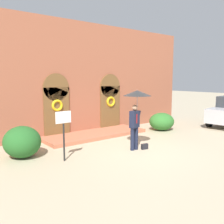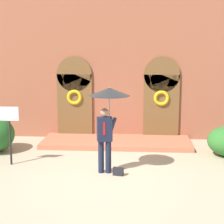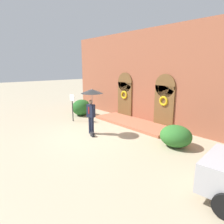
# 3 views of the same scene
# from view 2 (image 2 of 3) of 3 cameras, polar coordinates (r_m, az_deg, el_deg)

# --- Properties ---
(ground_plane) EXTENTS (80.00, 80.00, 0.00)m
(ground_plane) POSITION_cam_2_polar(r_m,az_deg,el_deg) (10.35, -0.38, -9.41)
(ground_plane) COLOR tan
(building_facade) EXTENTS (14.00, 2.30, 5.60)m
(building_facade) POSITION_cam_2_polar(r_m,az_deg,el_deg) (13.90, 0.94, 6.98)
(building_facade) COLOR #9E563D
(building_facade) RESTS_ON ground
(person_with_umbrella) EXTENTS (1.10, 1.10, 2.36)m
(person_with_umbrella) POSITION_cam_2_polar(r_m,az_deg,el_deg) (9.97, -0.59, 1.20)
(person_with_umbrella) COLOR #191E33
(person_with_umbrella) RESTS_ON ground
(handbag) EXTENTS (0.30, 0.17, 0.22)m
(handbag) POSITION_cam_2_polar(r_m,az_deg,el_deg) (10.20, 0.96, -9.04)
(handbag) COLOR black
(handbag) RESTS_ON ground
(sign_post) EXTENTS (0.56, 0.06, 1.72)m
(sign_post) POSITION_cam_2_polar(r_m,az_deg,el_deg) (11.21, -15.34, -2.04)
(sign_post) COLOR black
(sign_post) RESTS_ON ground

